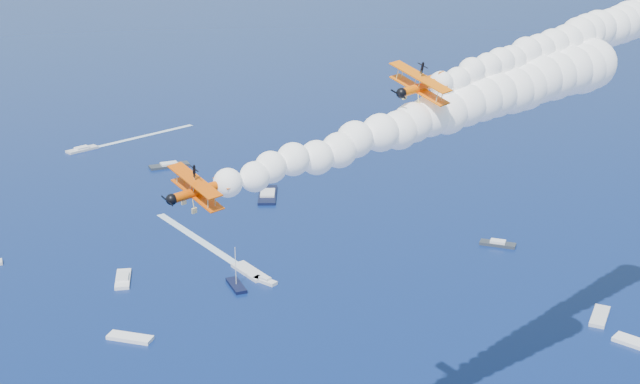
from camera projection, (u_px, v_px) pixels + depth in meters
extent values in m
cube|color=silver|center=(82.00, 149.00, 267.65)|extent=(10.14, 8.49, 0.70)
cube|color=silver|center=(250.00, 271.00, 181.62)|extent=(7.33, 10.70, 0.70)
cube|color=silver|center=(600.00, 316.00, 162.47)|extent=(7.49, 8.82, 0.70)
cube|color=white|center=(130.00, 338.00, 154.68)|extent=(8.71, 6.19, 0.70)
cube|color=black|center=(268.00, 195.00, 227.49)|extent=(7.09, 15.15, 0.70)
cube|color=black|center=(236.00, 285.00, 175.18)|extent=(3.86, 7.75, 0.70)
cube|color=silver|center=(265.00, 281.00, 177.26)|extent=(4.96, 5.32, 0.70)
cube|color=#2A2F38|center=(169.00, 166.00, 251.88)|extent=(12.18, 6.19, 0.70)
cube|color=#2B3039|center=(498.00, 244.00, 195.80)|extent=(8.33, 6.40, 0.70)
cube|color=white|center=(123.00, 279.00, 178.06)|extent=(3.22, 9.29, 0.70)
cube|color=white|center=(146.00, 136.00, 284.11)|extent=(32.19, 23.56, 0.04)
cube|color=white|center=(196.00, 238.00, 200.16)|extent=(17.90, 35.27, 0.04)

